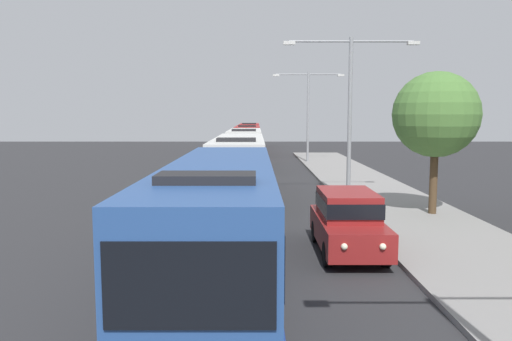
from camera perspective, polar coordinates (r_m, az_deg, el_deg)
bus_lead at (r=12.62m, az=-4.22°, el=-5.29°), size 2.58×11.99×3.21m
bus_second_in_line at (r=25.97m, az=-2.16°, el=0.75°), size 2.58×11.83×3.21m
bus_middle at (r=39.70m, az=-1.50°, el=2.70°), size 2.58×11.08×3.21m
bus_fourth_in_line at (r=52.65m, az=-1.19°, el=3.61°), size 2.58×10.77×3.21m
bus_rear at (r=65.88m, az=-1.00°, el=4.17°), size 2.58×10.51×3.21m
white_suv at (r=15.69m, az=10.19°, el=-5.52°), size 1.86×4.56×1.90m
streetlamp_mid at (r=24.64m, az=10.45°, el=7.98°), size 6.45×0.28×7.75m
streetlamp_far at (r=43.92m, az=5.72°, el=7.29°), size 6.15×0.28×7.75m
roadside_tree at (r=21.77m, az=19.61°, el=5.99°), size 3.50×3.50×5.85m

